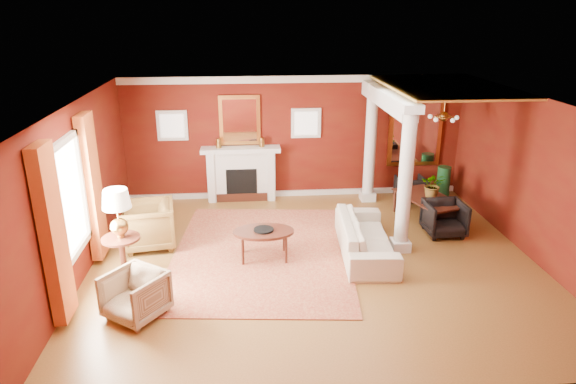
{
  "coord_description": "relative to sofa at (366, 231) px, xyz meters",
  "views": [
    {
      "loc": [
        -1.19,
        -8.33,
        4.38
      ],
      "look_at": [
        -0.43,
        0.55,
        1.15
      ],
      "focal_mm": 32.0,
      "sensor_mm": 36.0,
      "label": 1
    }
  ],
  "objects": [
    {
      "name": "fireplace",
      "position": [
        -2.3,
        3.11,
        0.19
      ],
      "size": [
        1.85,
        0.42,
        1.29
      ],
      "color": "silver",
      "rests_on": "ground"
    },
    {
      "name": "dining_chair_far",
      "position": [
        1.7,
        2.64,
        -0.12
      ],
      "size": [
        0.67,
        0.63,
        0.66
      ],
      "primitive_type": "imported",
      "rotation": [
        0.0,
        0.0,
        3.19
      ],
      "color": "black",
      "rests_on": "ground"
    },
    {
      "name": "coffee_book",
      "position": [
        -1.97,
        0.04,
        0.22
      ],
      "size": [
        0.17,
        0.03,
        0.23
      ],
      "primitive_type": "imported",
      "rotation": [
        0.0,
        0.0,
        -0.05
      ],
      "color": "black",
      "rests_on": "coffee_table"
    },
    {
      "name": "flank_window_right",
      "position": [
        -0.75,
        3.25,
        1.35
      ],
      "size": [
        0.7,
        0.07,
        0.7
      ],
      "color": "silver",
      "rests_on": "room_shell"
    },
    {
      "name": "amber_ceiling",
      "position": [
        1.85,
        1.54,
        2.42
      ],
      "size": [
        2.3,
        3.4,
        0.04
      ],
      "primitive_type": "cube",
      "color": "gold",
      "rests_on": "room_shell"
    },
    {
      "name": "flank_window_left",
      "position": [
        -3.85,
        3.25,
        1.35
      ],
      "size": [
        0.7,
        0.07,
        0.7
      ],
      "color": "silver",
      "rests_on": "room_shell"
    },
    {
      "name": "sofa",
      "position": [
        0.0,
        0.0,
        0.0
      ],
      "size": [
        0.83,
        2.35,
        0.9
      ],
      "primitive_type": "imported",
      "rotation": [
        0.0,
        0.0,
        1.5
      ],
      "color": "beige",
      "rests_on": "ground"
    },
    {
      "name": "dining_table",
      "position": [
        1.7,
        1.42,
        -0.02
      ],
      "size": [
        0.96,
        1.64,
        0.86
      ],
      "primitive_type": "imported",
      "rotation": [
        0.0,
        0.0,
        1.86
      ],
      "color": "black",
      "rests_on": "ground"
    },
    {
      "name": "header_beam",
      "position": [
        0.7,
        1.69,
        2.17
      ],
      "size": [
        0.3,
        3.2,
        0.32
      ],
      "primitive_type": "cube",
      "color": "silver",
      "rests_on": "column_front"
    },
    {
      "name": "rug",
      "position": [
        -1.94,
        0.16,
        -0.44
      ],
      "size": [
        3.68,
        4.66,
        0.02
      ],
      "primitive_type": "cube",
      "rotation": [
        0.0,
        0.0,
        -0.1
      ],
      "color": "maroon",
      "rests_on": "ground"
    },
    {
      "name": "room_shell",
      "position": [
        -1.0,
        -0.21,
        1.57
      ],
      "size": [
        8.04,
        7.04,
        2.92
      ],
      "color": "#581B0C",
      "rests_on": "ground"
    },
    {
      "name": "dining_mirror",
      "position": [
        1.9,
        3.24,
        1.1
      ],
      "size": [
        1.3,
        0.07,
        1.7
      ],
      "color": "gold",
      "rests_on": "room_shell"
    },
    {
      "name": "column_front",
      "position": [
        0.7,
        0.09,
        0.98
      ],
      "size": [
        0.36,
        0.36,
        2.8
      ],
      "color": "silver",
      "rests_on": "ground"
    },
    {
      "name": "left_window",
      "position": [
        -4.89,
        -0.81,
        0.97
      ],
      "size": [
        0.21,
        2.55,
        2.6
      ],
      "color": "white",
      "rests_on": "room_shell"
    },
    {
      "name": "chandelier",
      "position": [
        1.9,
        1.59,
        1.8
      ],
      "size": [
        0.6,
        0.62,
        0.75
      ],
      "color": "olive",
      "rests_on": "room_shell"
    },
    {
      "name": "armchair_stripe",
      "position": [
        -3.88,
        -1.76,
        -0.06
      ],
      "size": [
        1.05,
        1.03,
        0.79
      ],
      "primitive_type": "imported",
      "rotation": [
        0.0,
        0.0,
        -0.63
      ],
      "color": "tan",
      "rests_on": "ground"
    },
    {
      "name": "column_back",
      "position": [
        0.7,
        2.79,
        0.98
      ],
      "size": [
        0.36,
        0.36,
        2.8
      ],
      "color": "silver",
      "rests_on": "ground"
    },
    {
      "name": "coffee_table",
      "position": [
        -1.9,
        -0.04,
        0.06
      ],
      "size": [
        1.11,
        1.11,
        0.56
      ],
      "rotation": [
        0.0,
        0.0,
        0.39
      ],
      "color": "black",
      "rests_on": "ground"
    },
    {
      "name": "potted_plant",
      "position": [
        1.76,
        1.43,
        0.63
      ],
      "size": [
        0.67,
        0.7,
        0.43
      ],
      "primitive_type": "imported",
      "rotation": [
        0.0,
        0.0,
        -0.41
      ],
      "color": "#26591E",
      "rests_on": "dining_table"
    },
    {
      "name": "dining_chair_near",
      "position": [
        1.78,
        0.7,
        -0.06
      ],
      "size": [
        0.77,
        0.72,
        0.77
      ],
      "primitive_type": "imported",
      "rotation": [
        0.0,
        0.0,
        0.02
      ],
      "color": "black",
      "rests_on": "ground"
    },
    {
      "name": "armchair_leopard",
      "position": [
        -4.08,
        0.66,
        0.03
      ],
      "size": [
        1.01,
        1.06,
        0.97
      ],
      "primitive_type": "imported",
      "rotation": [
        0.0,
        0.0,
        -1.42
      ],
      "color": "black",
      "rests_on": "ground"
    },
    {
      "name": "side_table",
      "position": [
        -4.31,
        -0.52,
        0.63
      ],
      "size": [
        0.64,
        0.64,
        1.59
      ],
      "rotation": [
        0.0,
        0.0,
        0.35
      ],
      "color": "black",
      "rests_on": "ground"
    },
    {
      "name": "green_urn",
      "position": [
        2.48,
        2.63,
        -0.12
      ],
      "size": [
        0.35,
        0.35,
        0.84
      ],
      "color": "#14411D",
      "rests_on": "ground"
    },
    {
      "name": "overmantel_mirror",
      "position": [
        -2.3,
        3.24,
        1.45
      ],
      "size": [
        0.95,
        0.07,
        1.15
      ],
      "color": "gold",
      "rests_on": "fireplace"
    },
    {
      "name": "base_trim",
      "position": [
        -1.0,
        3.25,
        -0.39
      ],
      "size": [
        8.0,
        0.08,
        0.12
      ],
      "primitive_type": "cube",
      "color": "silver",
      "rests_on": "ground"
    },
    {
      "name": "ground",
      "position": [
        -1.0,
        -0.21,
        -0.45
      ],
      "size": [
        8.0,
        8.0,
        0.0
      ],
      "primitive_type": "plane",
      "color": "brown",
      "rests_on": "ground"
    },
    {
      "name": "crown_trim",
      "position": [
        -1.0,
        3.25,
        2.37
      ],
      "size": [
        8.0,
        0.08,
        0.16
      ],
      "primitive_type": "cube",
      "color": "silver",
      "rests_on": "room_shell"
    }
  ]
}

